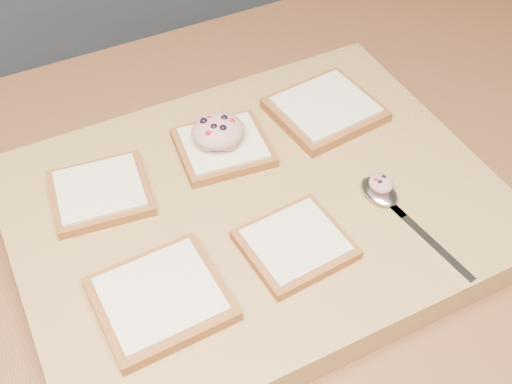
# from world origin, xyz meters

# --- Properties ---
(cutting_board) EXTENTS (0.56, 0.42, 0.04)m
(cutting_board) POSITION_xyz_m (0.13, -0.03, 0.92)
(cutting_board) COLOR tan
(cutting_board) RESTS_ON island_counter
(bread_far_left) EXTENTS (0.12, 0.12, 0.02)m
(bread_far_left) POSITION_xyz_m (-0.04, 0.05, 0.95)
(bread_far_left) COLOR brown
(bread_far_left) RESTS_ON cutting_board
(bread_far_center) EXTENTS (0.12, 0.11, 0.02)m
(bread_far_center) POSITION_xyz_m (0.12, 0.06, 0.95)
(bread_far_center) COLOR brown
(bread_far_center) RESTS_ON cutting_board
(bread_far_right) EXTENTS (0.14, 0.13, 0.02)m
(bread_far_right) POSITION_xyz_m (0.28, 0.06, 0.95)
(bread_far_right) COLOR brown
(bread_far_right) RESTS_ON cutting_board
(bread_near_left) EXTENTS (0.13, 0.12, 0.02)m
(bread_near_left) POSITION_xyz_m (-0.03, -0.12, 0.95)
(bread_near_left) COLOR brown
(bread_near_left) RESTS_ON cutting_board
(bread_near_center) EXTENTS (0.12, 0.11, 0.02)m
(bread_near_center) POSITION_xyz_m (0.13, -0.12, 0.95)
(bread_near_center) COLOR brown
(bread_near_center) RESTS_ON cutting_board
(tuna_salad_dollop) EXTENTS (0.07, 0.06, 0.03)m
(tuna_salad_dollop) POSITION_xyz_m (0.12, 0.06, 0.98)
(tuna_salad_dollop) COLOR tan
(tuna_salad_dollop) RESTS_ON bread_far_center
(spoon) EXTENTS (0.04, 0.18, 0.01)m
(spoon) POSITION_xyz_m (0.26, -0.11, 0.95)
(spoon) COLOR silver
(spoon) RESTS_ON cutting_board
(spoon_salad) EXTENTS (0.03, 0.03, 0.02)m
(spoon_salad) POSITION_xyz_m (0.26, -0.09, 0.96)
(spoon_salad) COLOR tan
(spoon_salad) RESTS_ON spoon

